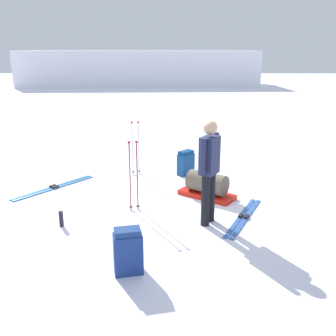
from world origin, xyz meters
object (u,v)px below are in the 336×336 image
Objects in this scene: skier_standing at (208,167)px; gear_sled at (206,186)px; ski_pair_near at (53,187)px; ski_pair_far at (243,217)px; thermos_bottle at (60,219)px; backpack_large_dark at (185,163)px; ski_poles_planted_far at (135,145)px; ski_poles_planted_near at (133,172)px; backpack_bright at (127,251)px.

gear_sled is (0.10, 1.17, -0.73)m from skier_standing.
ski_pair_near is 0.96× the size of ski_pair_far.
ski_pair_near is at bearing 109.21° from thermos_bottle.
ski_pair_far is 2.55m from backpack_large_dark.
thermos_bottle is (-2.12, -2.70, -0.14)m from backpack_large_dark.
backpack_large_dark is 1.20m from ski_poles_planted_far.
ski_pair_far is at bearing 6.13° from thermos_bottle.
backpack_large_dark reaches higher than ski_pair_far.
ski_pair_near is 2.81× the size of backpack_large_dark.
backpack_bright is at bearing -87.40° from ski_poles_planted_near.
ski_pair_near is 2.20m from ski_poles_planted_near.
backpack_large_dark reaches higher than thermos_bottle.
ski_pair_near is 2.90m from backpack_large_dark.
backpack_large_dark is at bearing -2.28° from ski_poles_planted_far.
gear_sled is (-0.53, 0.98, 0.21)m from ski_pair_far.
ski_poles_planted_far is 2.97m from thermos_bottle.
backpack_bright is at bearing -59.76° from ski_pair_near.
ski_pair_near is 1.39× the size of gear_sled.
backpack_bright is 2.34× the size of thermos_bottle.
skier_standing is 1.04× the size of ski_pair_far.
ski_pair_near is at bearing -149.96° from ski_poles_planted_far.
backpack_bright is at bearing -127.77° from skier_standing.
thermos_bottle reaches higher than ski_pair_near.
ski_poles_planted_far is (-0.22, 4.10, 0.38)m from backpack_bright.
ski_poles_planted_far reaches higher than backpack_large_dark.
ski_poles_planted_near is at bearing 156.64° from skier_standing.
ski_poles_planted_near is (-1.25, 0.54, -0.25)m from skier_standing.
skier_standing is at bearing -94.96° from gear_sled.
backpack_large_dark is 4.16m from backpack_bright.
backpack_bright is 0.54× the size of gear_sled.
ski_pair_far is 2.93× the size of backpack_large_dark.
ski_pair_near is at bearing 150.86° from skier_standing.
ski_pair_near is 1.29× the size of ski_poles_planted_far.
thermos_bottle is at bearing -148.95° from ski_poles_planted_near.
gear_sled is at bearing 25.02° from ski_poles_planted_near.
backpack_large_dark is 0.92× the size of backpack_bright.
skier_standing is 1.38m from gear_sled.
ski_poles_planted_far reaches higher than backpack_bright.
backpack_large_dark is at bearing 51.84° from thermos_bottle.
skier_standing is 1.39× the size of ski_poles_planted_far.
gear_sled is (1.26, 2.66, -0.07)m from backpack_bright.
thermos_bottle is at bearing -70.79° from ski_pair_near.
ski_poles_planted_far is at bearing 70.18° from thermos_bottle.
ski_poles_planted_far is at bearing 177.72° from backpack_large_dark.
backpack_bright is 2.07m from ski_poles_planted_near.
gear_sled is 4.37× the size of thermos_bottle.
backpack_large_dark is 0.44× the size of ski_poles_planted_near.
ski_poles_planted_far reaches higher than ski_pair_near.
backpack_large_dark is (-0.25, 2.56, -0.68)m from skier_standing.
ski_poles_planted_far reaches higher than thermos_bottle.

